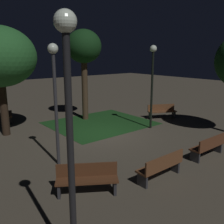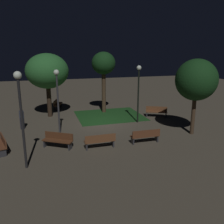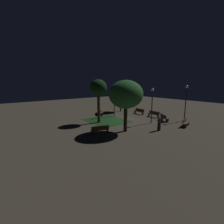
{
  "view_description": "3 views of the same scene",
  "coord_description": "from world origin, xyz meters",
  "px_view_note": "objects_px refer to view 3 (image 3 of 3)",
  "views": [
    {
      "loc": [
        -7.38,
        -9.65,
        4.01
      ],
      "look_at": [
        0.22,
        -0.29,
        1.2
      ],
      "focal_mm": 40.05,
      "sensor_mm": 36.0,
      "label": 1
    },
    {
      "loc": [
        -4.45,
        -17.42,
        5.56
      ],
      "look_at": [
        0.75,
        0.01,
        0.82
      ],
      "focal_mm": 38.15,
      "sensor_mm": 36.0,
      "label": 2
    },
    {
      "loc": [
        -15.95,
        14.41,
        5.15
      ],
      "look_at": [
        0.84,
        1.18,
        1.13
      ],
      "focal_mm": 25.96,
      "sensor_mm": 36.0,
      "label": 3
    }
  ],
  "objects_px": {
    "bench_near_trees": "(100,112)",
    "lamp_post_path_center": "(114,96)",
    "bench_corner": "(100,130)",
    "bench_back_row": "(139,111)",
    "lamp_post_near_wall": "(186,97)",
    "bench_path_side": "(154,114)",
    "bench_by_lamp": "(164,117)",
    "tree_back_left": "(98,89)",
    "lamp_post_plaza_east": "(152,100)",
    "tree_right_canopy": "(121,90)",
    "tree_tall_center": "(126,95)",
    "bench_lawn_edge": "(185,122)",
    "pedestrian": "(159,123)"
  },
  "relations": [
    {
      "from": "bench_back_row",
      "to": "tree_back_left",
      "type": "xyz_separation_m",
      "value": [
        -0.5,
        8.11,
        3.83
      ]
    },
    {
      "from": "bench_lawn_edge",
      "to": "lamp_post_near_wall",
      "type": "relative_size",
      "value": 0.4
    },
    {
      "from": "bench_back_row",
      "to": "bench_near_trees",
      "type": "distance_m",
      "value": 6.22
    },
    {
      "from": "bench_lawn_edge",
      "to": "lamp_post_plaza_east",
      "type": "xyz_separation_m",
      "value": [
        3.39,
        1.99,
        2.5
      ]
    },
    {
      "from": "tree_tall_center",
      "to": "lamp_post_plaza_east",
      "type": "relative_size",
      "value": 1.22
    },
    {
      "from": "bench_corner",
      "to": "tree_back_left",
      "type": "relative_size",
      "value": 0.34
    },
    {
      "from": "bench_lawn_edge",
      "to": "bench_near_trees",
      "type": "bearing_deg",
      "value": 19.02
    },
    {
      "from": "tree_right_canopy",
      "to": "bench_back_row",
      "type": "bearing_deg",
      "value": -170.11
    },
    {
      "from": "bench_path_side",
      "to": "bench_corner",
      "type": "distance_m",
      "value": 10.8
    },
    {
      "from": "bench_corner",
      "to": "bench_path_side",
      "type": "bearing_deg",
      "value": -81.15
    },
    {
      "from": "tree_right_canopy",
      "to": "lamp_post_plaza_east",
      "type": "relative_size",
      "value": 1.16
    },
    {
      "from": "bench_lawn_edge",
      "to": "lamp_post_path_center",
      "type": "height_order",
      "value": "lamp_post_path_center"
    },
    {
      "from": "bench_near_trees",
      "to": "lamp_post_path_center",
      "type": "distance_m",
      "value": 3.5
    },
    {
      "from": "bench_corner",
      "to": "bench_near_trees",
      "type": "xyz_separation_m",
      "value": [
        7.92,
        -5.45,
        0.0
      ]
    },
    {
      "from": "lamp_post_near_wall",
      "to": "pedestrian",
      "type": "xyz_separation_m",
      "value": [
        -0.55,
        6.3,
        -2.31
      ]
    },
    {
      "from": "bench_corner",
      "to": "lamp_post_path_center",
      "type": "xyz_separation_m",
      "value": [
        5.75,
        -6.48,
        2.56
      ]
    },
    {
      "from": "bench_near_trees",
      "to": "tree_tall_center",
      "type": "xyz_separation_m",
      "value": [
        -8.74,
        2.79,
        3.37
      ]
    },
    {
      "from": "lamp_post_path_center",
      "to": "lamp_post_plaza_east",
      "type": "xyz_separation_m",
      "value": [
        -6.14,
        -1.02,
        -0.05
      ]
    },
    {
      "from": "bench_path_side",
      "to": "bench_lawn_edge",
      "type": "relative_size",
      "value": 0.97
    },
    {
      "from": "bench_path_side",
      "to": "bench_near_trees",
      "type": "height_order",
      "value": "same"
    },
    {
      "from": "lamp_post_near_wall",
      "to": "bench_path_side",
      "type": "bearing_deg",
      "value": 17.56
    },
    {
      "from": "tree_right_canopy",
      "to": "lamp_post_plaza_east",
      "type": "bearing_deg",
      "value": 163.84
    },
    {
      "from": "lamp_post_near_wall",
      "to": "lamp_post_plaza_east",
      "type": "relative_size",
      "value": 1.07
    },
    {
      "from": "bench_corner",
      "to": "bench_lawn_edge",
      "type": "xyz_separation_m",
      "value": [
        -3.78,
        -9.48,
        0.0
      ]
    },
    {
      "from": "bench_by_lamp",
      "to": "bench_near_trees",
      "type": "height_order",
      "value": "same"
    },
    {
      "from": "bench_corner",
      "to": "lamp_post_plaza_east",
      "type": "relative_size",
      "value": 0.43
    },
    {
      "from": "lamp_post_plaza_east",
      "to": "tree_back_left",
      "type": "bearing_deg",
      "value": 48.19
    },
    {
      "from": "bench_near_trees",
      "to": "tree_tall_center",
      "type": "relative_size",
      "value": 0.34
    },
    {
      "from": "bench_back_row",
      "to": "tree_right_canopy",
      "type": "xyz_separation_m",
      "value": [
        3.77,
        0.66,
        3.19
      ]
    },
    {
      "from": "bench_by_lamp",
      "to": "pedestrian",
      "type": "distance_m",
      "value": 4.76
    },
    {
      "from": "bench_path_side",
      "to": "lamp_post_near_wall",
      "type": "distance_m",
      "value": 4.98
    },
    {
      "from": "pedestrian",
      "to": "lamp_post_plaza_east",
      "type": "bearing_deg",
      "value": -36.68
    },
    {
      "from": "bench_back_row",
      "to": "lamp_post_near_wall",
      "type": "distance_m",
      "value": 7.48
    },
    {
      "from": "bench_path_side",
      "to": "bench_by_lamp",
      "type": "xyz_separation_m",
      "value": [
        -2.32,
        0.84,
        0.0
      ]
    },
    {
      "from": "tree_back_left",
      "to": "lamp_post_path_center",
      "type": "distance_m",
      "value": 4.47
    },
    {
      "from": "pedestrian",
      "to": "lamp_post_path_center",
      "type": "bearing_deg",
      "value": -5.58
    },
    {
      "from": "bench_back_row",
      "to": "bench_lawn_edge",
      "type": "height_order",
      "value": "same"
    },
    {
      "from": "bench_corner",
      "to": "bench_near_trees",
      "type": "distance_m",
      "value": 9.61
    },
    {
      "from": "bench_by_lamp",
      "to": "bench_lawn_edge",
      "type": "xyz_separation_m",
      "value": [
        -3.11,
        0.35,
        0.0
      ]
    },
    {
      "from": "tree_tall_center",
      "to": "bench_corner",
      "type": "bearing_deg",
      "value": 72.83
    },
    {
      "from": "bench_back_row",
      "to": "bench_by_lamp",
      "type": "xyz_separation_m",
      "value": [
        -5.19,
        0.84,
        0.0
      ]
    },
    {
      "from": "tree_back_left",
      "to": "lamp_post_plaza_east",
      "type": "distance_m",
      "value": 6.75
    },
    {
      "from": "bench_by_lamp",
      "to": "bench_near_trees",
      "type": "bearing_deg",
      "value": 27.03
    },
    {
      "from": "bench_path_side",
      "to": "lamp_post_path_center",
      "type": "relative_size",
      "value": 0.4
    },
    {
      "from": "lamp_post_near_wall",
      "to": "pedestrian",
      "type": "relative_size",
      "value": 2.9
    },
    {
      "from": "bench_back_row",
      "to": "bench_corner",
      "type": "bearing_deg",
      "value": 112.98
    },
    {
      "from": "bench_back_row",
      "to": "bench_corner",
      "type": "relative_size",
      "value": 0.97
    },
    {
      "from": "bench_corner",
      "to": "tree_back_left",
      "type": "xyz_separation_m",
      "value": [
        4.03,
        -2.56,
        3.83
      ]
    },
    {
      "from": "bench_corner",
      "to": "bench_lawn_edge",
      "type": "bearing_deg",
      "value": -111.72
    },
    {
      "from": "bench_by_lamp",
      "to": "lamp_post_path_center",
      "type": "distance_m",
      "value": 7.68
    }
  ]
}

